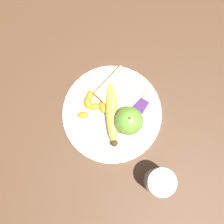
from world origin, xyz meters
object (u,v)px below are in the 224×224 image
object	(u,v)px
banana	(113,115)
fork	(108,113)
jam_packet	(137,107)
juice_glass	(159,182)
bread_slice	(121,92)
apple	(129,122)
plate	(112,114)

from	to	relation	value
banana	fork	bearing A→B (deg)	83.75
fork	jam_packet	world-z (taller)	jam_packet
fork	jam_packet	size ratio (longest dim) A/B	4.00
juice_glass	bread_slice	size ratio (longest dim) A/B	0.81
banana	fork	world-z (taller)	banana
juice_glass	apple	xyz separation A→B (m)	(0.09, 0.14, 0.00)
plate	apple	xyz separation A→B (m)	(-0.00, -0.05, 0.04)
plate	juice_glass	size ratio (longest dim) A/B	2.64
plate	bread_slice	size ratio (longest dim) A/B	2.13
plate	juice_glass	distance (m)	0.21
banana	bread_slice	bearing A→B (deg)	11.55
jam_packet	bread_slice	bearing A→B (deg)	77.80
fork	juice_glass	bearing A→B (deg)	-109.85
bread_slice	apple	bearing A→B (deg)	-136.42
jam_packet	apple	bearing A→B (deg)	-179.11
apple	jam_packet	bearing A→B (deg)	0.89
bread_slice	jam_packet	world-z (taller)	same
bread_slice	plate	bearing A→B (deg)	-172.63
banana	apple	bearing A→B (deg)	-83.94
bread_slice	fork	world-z (taller)	bread_slice
apple	jam_packet	size ratio (longest dim) A/B	1.63
banana	jam_packet	bearing A→B (deg)	-39.42
juice_glass	banana	xyz separation A→B (m)	(0.08, 0.18, -0.02)
plate	bread_slice	distance (m)	0.06
apple	banana	bearing A→B (deg)	96.06
juice_glass	fork	size ratio (longest dim) A/B	0.49
plate	apple	size ratio (longest dim) A/B	3.17
bread_slice	fork	xyz separation A→B (m)	(-0.06, 0.00, -0.01)
plate	jam_packet	xyz separation A→B (m)	(0.05, -0.05, 0.01)
apple	fork	world-z (taller)	apple
juice_glass	jam_packet	bearing A→B (deg)	45.53
plate	jam_packet	world-z (taller)	jam_packet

